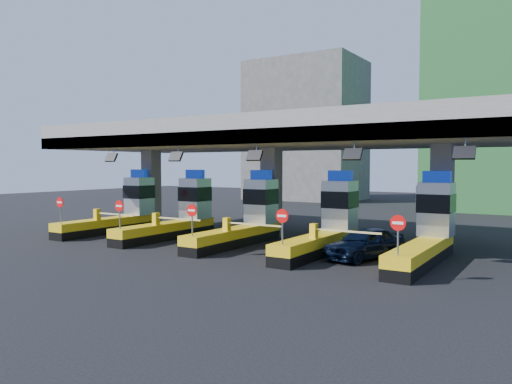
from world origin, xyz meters
The scene contains 9 objects.
ground centered at (0.00, 0.00, 0.00)m, with size 120.00×120.00×0.00m, color black.
toll_canopy centered at (0.00, 2.87, 6.13)m, with size 28.00×12.09×7.00m.
toll_lane_far_left centered at (-10.00, 0.28, 1.40)m, with size 4.43×8.00×4.16m.
toll_lane_left centered at (-5.00, 0.28, 1.40)m, with size 4.43×8.00×4.16m.
toll_lane_center centered at (0.00, 0.28, 1.40)m, with size 4.43×8.00×4.16m.
toll_lane_right centered at (5.00, 0.28, 1.40)m, with size 4.43×8.00×4.16m.
toll_lane_far_right centered at (10.00, 0.28, 1.40)m, with size 4.43×8.00×4.16m.
bg_building_concrete centered at (-14.00, 36.00, 9.00)m, with size 14.00×10.00×18.00m, color #4C4C49.
van centered at (7.34, -0.81, 0.75)m, with size 1.78×4.43×1.51m, color black.
Camera 1 is at (15.39, -23.33, 4.40)m, focal length 35.00 mm.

